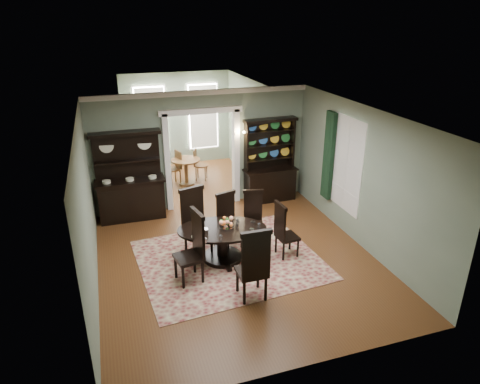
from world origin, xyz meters
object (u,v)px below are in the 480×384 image
Objects in this scene: sideboard at (131,189)px; welsh_dresser at (270,171)px; dining_table at (222,238)px; parlor_table at (186,168)px.

welsh_dresser reaches higher than sideboard.
parlor_table is at bearing 101.67° from dining_table.
welsh_dresser is (3.63, 0.01, 0.05)m from sideboard.
dining_table is 2.40× the size of parlor_table.
sideboard is (-1.58, 2.58, 0.26)m from dining_table.
sideboard reaches higher than dining_table.
sideboard is 2.47m from parlor_table.
sideboard is at bearing 134.81° from dining_table.
parlor_table reaches higher than dining_table.
dining_table is 4.35m from parlor_table.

